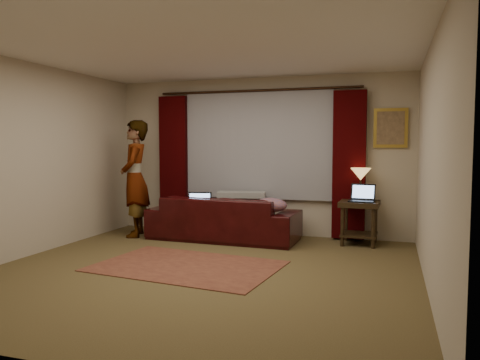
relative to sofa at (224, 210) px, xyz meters
name	(u,v)px	position (x,y,z in m)	size (l,w,h in m)	color
floor	(201,271)	(0.38, -1.85, -0.48)	(5.00, 5.00, 0.01)	brown
ceiling	(199,48)	(0.38, -1.85, 2.13)	(5.00, 5.00, 0.02)	silver
wall_back	(258,156)	(0.38, 0.65, 0.83)	(5.00, 0.02, 2.60)	#BDB097
wall_front	(53,174)	(0.38, -4.35, 0.83)	(5.00, 0.02, 2.60)	#BDB097
wall_left	(26,159)	(-2.12, -1.85, 0.83)	(0.02, 5.00, 2.60)	#BDB097
wall_right	(431,164)	(2.88, -1.85, 0.83)	(0.02, 5.00, 2.60)	#BDB097
sheer_curtain	(257,144)	(0.38, 0.59, 1.03)	(2.50, 0.05, 1.80)	#919298
drape_left	(174,163)	(-1.12, 0.54, 0.71)	(0.50, 0.14, 2.30)	black
drape_right	(349,165)	(1.88, 0.54, 0.71)	(0.50, 0.14, 2.30)	black
curtain_rod	(257,91)	(0.38, 0.54, 1.91)	(0.04, 0.04, 3.40)	black
picture_frame	(391,128)	(2.48, 0.62, 1.28)	(0.50, 0.04, 0.60)	#B08D33
sofa	(224,210)	(0.00, 0.00, 0.00)	(2.35, 1.02, 0.95)	black
throw_blanket	(241,179)	(0.21, 0.26, 0.47)	(0.76, 0.31, 0.09)	gray
clothing_pile	(270,206)	(0.79, -0.12, 0.11)	(0.51, 0.39, 0.22)	#855562
laptop_sofa	(199,202)	(-0.33, -0.20, 0.13)	(0.37, 0.40, 0.27)	black
area_rug	(187,266)	(0.14, -1.71, -0.47)	(2.20, 1.47, 0.01)	brown
end_table	(359,223)	(2.07, 0.26, -0.15)	(0.57, 0.57, 0.66)	black
tiffany_lamp	(360,184)	(2.07, 0.36, 0.43)	(0.31, 0.31, 0.49)	olive
laptop_table	(362,193)	(2.10, 0.17, 0.31)	(0.36, 0.39, 0.26)	black
person	(135,178)	(-1.47, -0.19, 0.47)	(0.56, 0.56, 1.89)	gray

